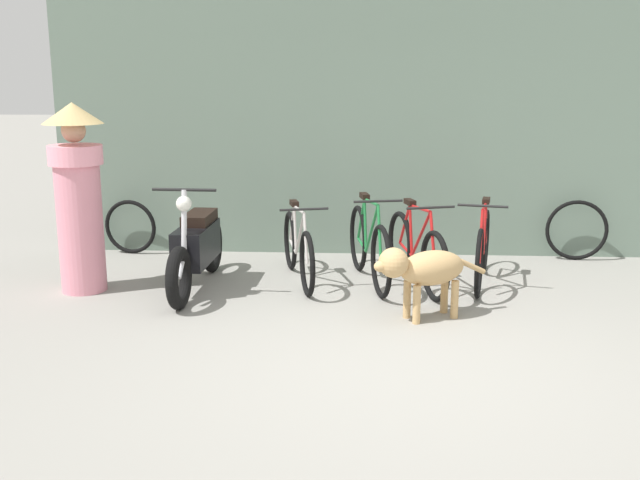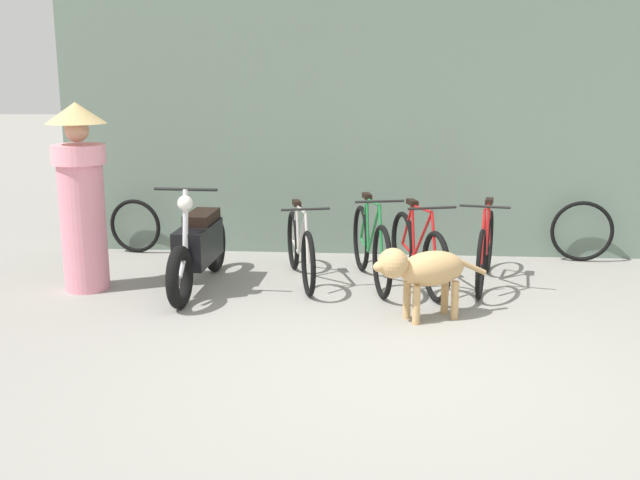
# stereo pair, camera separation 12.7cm
# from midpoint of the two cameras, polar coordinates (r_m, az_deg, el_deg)

# --- Properties ---
(ground_plane) EXTENTS (60.00, 60.00, 0.00)m
(ground_plane) POSITION_cam_midpoint_polar(r_m,az_deg,el_deg) (5.44, 6.64, -9.53)
(ground_plane) COLOR gray
(shop_wall_back) EXTENTS (7.56, 0.20, 3.33)m
(shop_wall_back) POSITION_cam_midpoint_polar(r_m,az_deg,el_deg) (8.47, 6.14, 10.07)
(shop_wall_back) COLOR slate
(shop_wall_back) RESTS_ON ground
(bicycle_0) EXTENTS (0.54, 1.57, 0.81)m
(bicycle_0) POSITION_cam_midpoint_polar(r_m,az_deg,el_deg) (7.40, -1.02, -0.68)
(bicycle_0) COLOR black
(bicycle_0) RESTS_ON ground
(bicycle_1) EXTENTS (0.51, 1.65, 0.89)m
(bicycle_1) POSITION_cam_midpoint_polar(r_m,az_deg,el_deg) (7.35, 4.40, -0.54)
(bicycle_1) COLOR black
(bicycle_1) RESTS_ON ground
(bicycle_2) EXTENTS (0.57, 1.57, 0.85)m
(bicycle_2) POSITION_cam_midpoint_polar(r_m,az_deg,el_deg) (7.27, 7.99, -0.92)
(bicycle_2) COLOR black
(bicycle_2) RESTS_ON ground
(bicycle_3) EXTENTS (0.49, 1.60, 0.85)m
(bicycle_3) POSITION_cam_midpoint_polar(r_m,az_deg,el_deg) (7.48, 12.96, -0.72)
(bicycle_3) COLOR black
(bicycle_3) RESTS_ON ground
(motorcycle) EXTENTS (0.58, 1.82, 1.03)m
(motorcycle) POSITION_cam_midpoint_polar(r_m,az_deg,el_deg) (7.24, -8.75, -0.56)
(motorcycle) COLOR black
(motorcycle) RESTS_ON ground
(stray_dog) EXTENTS (1.00, 0.59, 0.65)m
(stray_dog) POSITION_cam_midpoint_polar(r_m,az_deg,el_deg) (6.29, 8.45, -2.25)
(stray_dog) COLOR tan
(stray_dog) RESTS_ON ground
(person_in_robes) EXTENTS (0.70, 0.70, 1.77)m
(person_in_robes) POSITION_cam_midpoint_polar(r_m,az_deg,el_deg) (7.34, -17.27, 3.61)
(person_in_robes) COLOR pink
(person_in_robes) RESTS_ON ground
(spare_tire_left) EXTENTS (0.67, 0.11, 0.67)m
(spare_tire_left) POSITION_cam_midpoint_polar(r_m,az_deg,el_deg) (8.69, 19.73, 0.63)
(spare_tire_left) COLOR black
(spare_tire_left) RESTS_ON ground
(spare_tire_right) EXTENTS (0.62, 0.14, 0.62)m
(spare_tire_right) POSITION_cam_midpoint_polar(r_m,az_deg,el_deg) (8.83, -13.50, 1.04)
(spare_tire_right) COLOR black
(spare_tire_right) RESTS_ON ground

